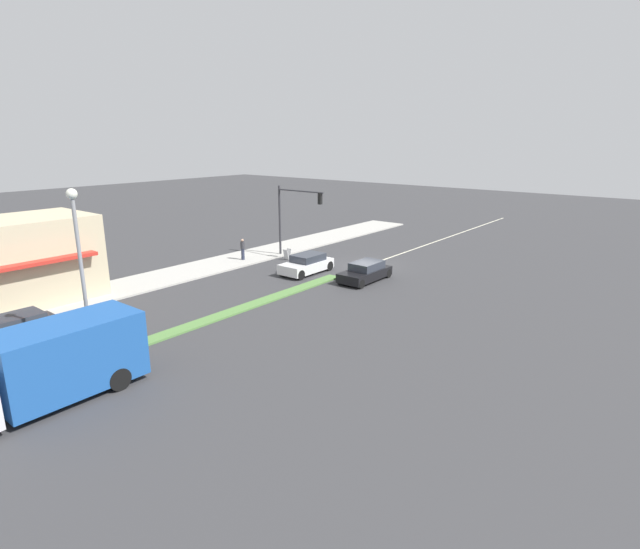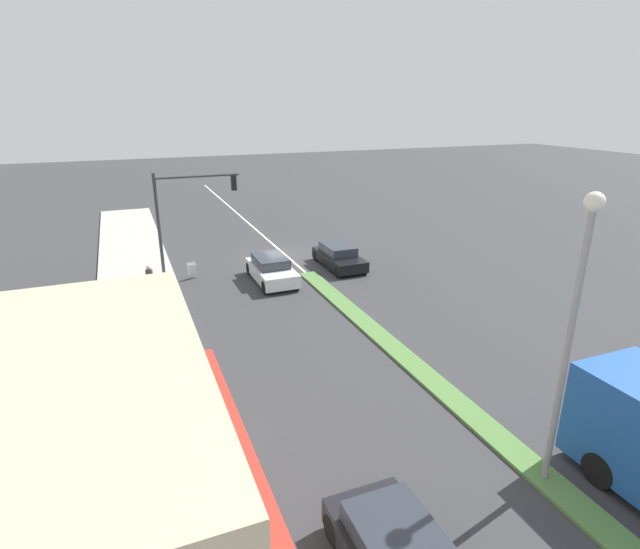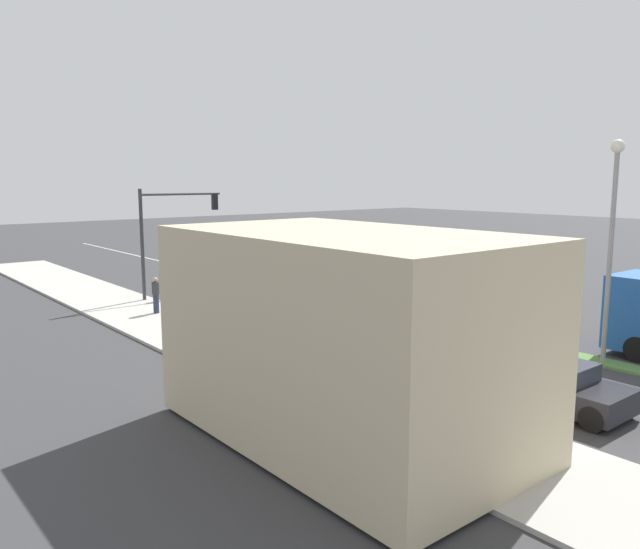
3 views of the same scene
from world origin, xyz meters
name	(u,v)px [view 1 (image 1 of 3)]	position (x,y,z in m)	size (l,w,h in m)	color
ground_plane	(162,337)	(0.00, 18.00, 0.00)	(160.00, 160.00, 0.00)	#38383A
sidewalk_right	(65,302)	(9.00, 18.50, 0.06)	(4.00, 73.00, 0.12)	#B2AFA8
lane_marking_center	(366,266)	(0.00, 0.00, 0.00)	(0.16, 60.00, 0.01)	beige
building_corner_store	(9,262)	(10.79, 20.46, 2.57)	(5.84, 8.89, 4.90)	#C6B793
traffic_signal_main	(293,210)	(6.12, 1.45, 3.90)	(4.59, 0.34, 5.60)	#333338
street_lamp	(80,254)	(0.00, 21.48, 4.78)	(0.44, 0.44, 7.37)	gray
pedestrian	(243,249)	(8.45, 4.81, 0.99)	(0.34, 0.34, 1.66)	#282D42
warning_aframe_sign	(287,254)	(6.11, 2.22, 0.43)	(0.45, 0.53, 0.84)	silver
delivery_truck	(45,366)	(-2.20, 24.27, 1.47)	(2.44, 7.50, 2.87)	silver
suv_black	(365,272)	(-2.20, 3.46, 0.62)	(1.84, 4.16, 1.30)	black
sedan_dark	(16,329)	(5.00, 22.61, 0.63)	(1.87, 3.80, 1.30)	black
van_white	(307,264)	(2.20, 4.43, 0.66)	(1.90, 4.13, 1.37)	silver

